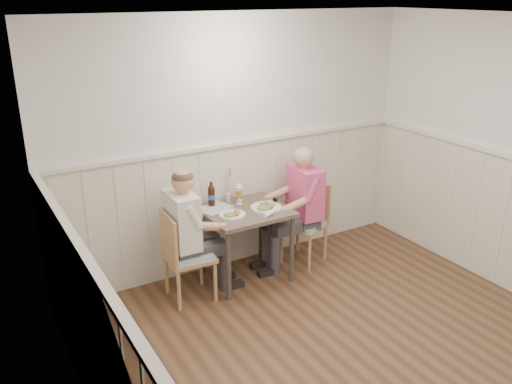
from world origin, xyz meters
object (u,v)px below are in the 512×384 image
chair_right (307,220)px  grass_vase (228,185)px  beer_bottle (211,195)px  man_in_pink (301,215)px  dining_table (246,220)px  chair_left (184,253)px  diner_cream (187,244)px

chair_right → grass_vase: (-0.81, 0.26, 0.46)m
grass_vase → beer_bottle: bearing=-171.9°
man_in_pink → grass_vase: (-0.70, 0.30, 0.37)m
dining_table → grass_vase: size_ratio=2.09×
dining_table → chair_left: size_ratio=0.91×
grass_vase → chair_left: bearing=-151.6°
man_in_pink → diner_cream: 1.31m
chair_right → chair_left: (-1.46, -0.09, 0.02)m
chair_right → chair_left: 1.47m
chair_left → grass_vase: grass_vase is taller
beer_bottle → grass_vase: (0.20, 0.03, 0.06)m
chair_left → man_in_pink: size_ratio=0.67×
chair_left → beer_bottle: bearing=35.6°
chair_left → diner_cream: size_ratio=0.68×
chair_left → diner_cream: diner_cream is taller
chair_right → beer_bottle: (-1.01, 0.24, 0.40)m
chair_left → beer_bottle: 0.68m
diner_cream → beer_bottle: bearing=35.7°
chair_right → beer_bottle: bearing=166.8°
beer_bottle → chair_left: bearing=-144.4°
chair_right → beer_bottle: 1.11m
dining_table → chair_right: bearing=1.9°
dining_table → beer_bottle: bearing=133.2°
chair_left → man_in_pink: man_in_pink is taller
dining_table → beer_bottle: beer_bottle is taller
diner_cream → chair_left: bearing=-144.7°
dining_table → grass_vase: grass_vase is taller
beer_bottle → dining_table: bearing=-46.8°
chair_right → beer_bottle: size_ratio=3.38×
man_in_pink → beer_bottle: size_ratio=5.20×
dining_table → man_in_pink: 0.67m
chair_right → grass_vase: 0.97m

